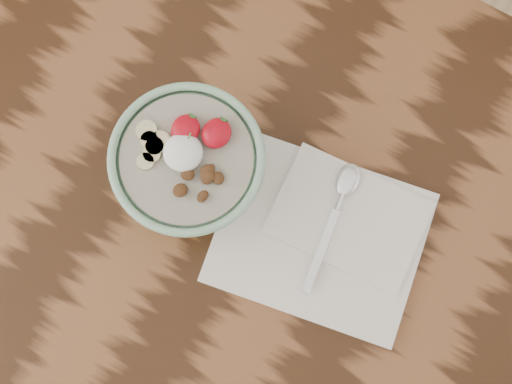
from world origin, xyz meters
The scene contains 4 objects.
table centered at (0.00, 0.00, 65.70)cm, with size 160.00×90.00×75.00cm.
breakfast_bowl centered at (-8.61, -0.16, 82.05)cm, with size 20.88×20.88×13.72cm.
napkin centered at (12.35, 1.63, 75.74)cm, with size 32.46×27.97×1.78cm.
spoon centered at (11.78, 7.09, 77.20)cm, with size 4.94×19.76×1.03cm.
Camera 1 is at (9.32, -13.38, 177.48)cm, focal length 50.00 mm.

